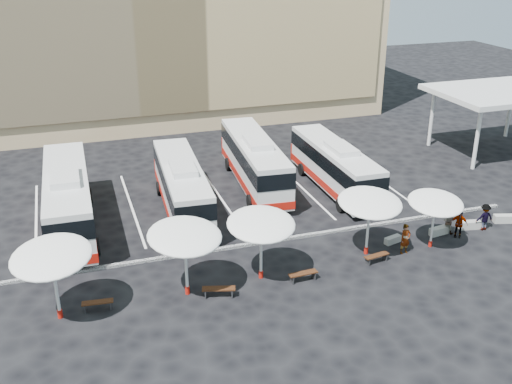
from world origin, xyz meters
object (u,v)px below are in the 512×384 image
object	(u,v)px
bus_0	(68,197)
conc_bench_3	(504,219)
sunshade_0	(51,257)
bus_1	(182,186)
wood_bench_2	(303,275)
sunshade_4	(436,203)
conc_bench_1	(439,231)
wood_bench_0	(98,303)
sunshade_2	(261,224)
passenger_2	(459,224)
passenger_3	(485,217)
wood_bench_1	(219,290)
conc_bench_0	(393,240)
wood_bench_3	(377,257)
sunshade_1	(185,236)
conc_bench_2	(470,225)
bus_3	(335,165)
passenger_0	(405,239)
sunshade_3	(370,203)
bus_2	(254,160)
passenger_1	(449,221)

from	to	relation	value
bus_0	conc_bench_3	size ratio (longest dim) A/B	9.29
bus_0	sunshade_0	size ratio (longest dim) A/B	2.56
bus_1	wood_bench_2	distance (m)	11.26
sunshade_4	conc_bench_1	bearing A→B (deg)	40.44
bus_0	sunshade_4	distance (m)	21.62
wood_bench_0	sunshade_2	bearing A→B (deg)	2.09
passenger_2	passenger_3	world-z (taller)	passenger_2
conc_bench_1	wood_bench_1	bearing A→B (deg)	-170.55
conc_bench_0	wood_bench_2	bearing A→B (deg)	-161.32
wood_bench_0	passenger_2	size ratio (longest dim) A/B	0.88
bus_0	wood_bench_3	world-z (taller)	bus_0
bus_0	passenger_3	distance (m)	25.30
sunshade_2	passenger_3	distance (m)	14.92
wood_bench_1	sunshade_1	bearing A→B (deg)	151.75
bus_0	bus_1	xyz separation A→B (m)	(7.00, 0.02, -0.16)
conc_bench_1	conc_bench_2	world-z (taller)	conc_bench_2
bus_3	sunshade_1	size ratio (longest dim) A/B	2.44
bus_3	conc_bench_2	size ratio (longest dim) A/B	8.41
wood_bench_1	passenger_0	world-z (taller)	passenger_0
bus_0	wood_bench_0	distance (m)	9.85
bus_3	sunshade_0	world-z (taller)	sunshade_0
wood_bench_1	passenger_3	bearing A→B (deg)	6.89
bus_1	sunshade_0	bearing A→B (deg)	-125.39
wood_bench_2	sunshade_2	bearing A→B (deg)	153.72
sunshade_4	passenger_3	size ratio (longest dim) A/B	2.11
wood_bench_0	conc_bench_0	bearing A→B (deg)	5.26
sunshade_3	conc_bench_3	bearing A→B (deg)	4.92
bus_1	sunshade_2	xyz separation A→B (m)	(2.15, -9.40, 1.29)
sunshade_2	passenger_3	size ratio (longest dim) A/B	2.20
bus_3	sunshade_2	distance (m)	13.23
conc_bench_1	conc_bench_3	world-z (taller)	conc_bench_3
bus_2	bus_3	size ratio (longest dim) A/B	1.08
conc_bench_2	passenger_3	world-z (taller)	passenger_3
sunshade_0	conc_bench_0	xyz separation A→B (m)	(18.67, 1.67, -3.05)
conc_bench_3	passenger_1	world-z (taller)	passenger_1
sunshade_3	wood_bench_3	bearing A→B (deg)	-86.29
bus_3	wood_bench_3	world-z (taller)	bus_3
conc_bench_3	conc_bench_0	bearing A→B (deg)	-178.49
bus_3	wood_bench_1	xyz separation A→B (m)	(-11.36, -10.85, -1.41)
wood_bench_2	sunshade_3	bearing A→B (deg)	19.22
conc_bench_3	passenger_2	size ratio (longest dim) A/B	0.78
sunshade_2	bus_3	bearing A→B (deg)	48.11
bus_2	sunshade_2	world-z (taller)	bus_2
bus_1	passenger_2	world-z (taller)	bus_1
sunshade_3	wood_bench_0	size ratio (longest dim) A/B	2.48
wood_bench_1	wood_bench_2	xyz separation A→B (m)	(4.55, 0.07, -0.02)
bus_2	sunshade_1	bearing A→B (deg)	-116.82
sunshade_1	conc_bench_1	distance (m)	16.11
sunshade_3	wood_bench_0	distance (m)	15.12
sunshade_0	passenger_2	distance (m)	22.89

